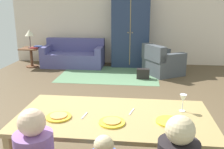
# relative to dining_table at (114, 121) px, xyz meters

# --- Properties ---
(ground_plane) EXTENTS (7.13, 6.79, 0.02)m
(ground_plane) POSITION_rel_dining_table_xyz_m (-0.25, 2.22, -0.71)
(ground_plane) COLOR brown
(back_wall) EXTENTS (7.13, 0.10, 2.70)m
(back_wall) POSITION_rel_dining_table_xyz_m (-0.25, 5.66, 0.65)
(back_wall) COLOR beige
(back_wall) RESTS_ON ground_plane
(dining_table) EXTENTS (1.96, 0.99, 0.76)m
(dining_table) POSITION_rel_dining_table_xyz_m (0.00, 0.00, 0.00)
(dining_table) COLOR #A18651
(dining_table) RESTS_ON ground_plane
(plate_near_man) EXTENTS (0.25, 0.25, 0.02)m
(plate_near_man) POSITION_rel_dining_table_xyz_m (-0.54, -0.12, 0.07)
(plate_near_man) COLOR yellow
(plate_near_man) RESTS_ON dining_table
(pizza_near_man) EXTENTS (0.17, 0.17, 0.01)m
(pizza_near_man) POSITION_rel_dining_table_xyz_m (-0.54, -0.12, 0.09)
(pizza_near_man) COLOR #E59552
(pizza_near_man) RESTS_ON plate_near_man
(plate_near_child) EXTENTS (0.25, 0.25, 0.02)m
(plate_near_child) POSITION_rel_dining_table_xyz_m (0.00, -0.18, 0.07)
(plate_near_child) COLOR yellow
(plate_near_child) RESTS_ON dining_table
(pizza_near_child) EXTENTS (0.17, 0.17, 0.01)m
(pizza_near_child) POSITION_rel_dining_table_xyz_m (0.00, -0.18, 0.09)
(pizza_near_child) COLOR #D0964A
(pizza_near_child) RESTS_ON plate_near_child
(plate_near_woman) EXTENTS (0.25, 0.25, 0.02)m
(plate_near_woman) POSITION_rel_dining_table_xyz_m (0.54, -0.10, 0.07)
(plate_near_woman) COLOR yellow
(plate_near_woman) RESTS_ON dining_table
(wine_glass) EXTENTS (0.07, 0.07, 0.19)m
(wine_glass) POSITION_rel_dining_table_xyz_m (0.71, 0.18, 0.20)
(wine_glass) COLOR silver
(wine_glass) RESTS_ON dining_table
(fork) EXTENTS (0.04, 0.15, 0.01)m
(fork) POSITION_rel_dining_table_xyz_m (-0.29, -0.05, 0.07)
(fork) COLOR silver
(fork) RESTS_ON dining_table
(knife) EXTENTS (0.06, 0.17, 0.01)m
(knife) POSITION_rel_dining_table_xyz_m (0.18, 0.10, 0.07)
(knife) COLOR silver
(knife) RESTS_ON dining_table
(area_rug) EXTENTS (2.60, 1.80, 0.01)m
(area_rug) POSITION_rel_dining_table_xyz_m (-0.57, 4.21, -0.69)
(area_rug) COLOR #59815B
(area_rug) RESTS_ON ground_plane
(couch) EXTENTS (1.82, 0.86, 0.82)m
(couch) POSITION_rel_dining_table_xyz_m (-1.76, 5.07, -0.39)
(couch) COLOR #52508B
(couch) RESTS_ON ground_plane
(armchair) EXTENTS (1.18, 1.18, 0.82)m
(armchair) POSITION_rel_dining_table_xyz_m (0.84, 4.38, -0.38)
(armchair) COLOR #454B51
(armchair) RESTS_ON ground_plane
(armoire) EXTENTS (1.10, 0.59, 2.10)m
(armoire) POSITION_rel_dining_table_xyz_m (-0.05, 5.27, 0.35)
(armoire) COLOR navy
(armoire) RESTS_ON ground_plane
(side_table) EXTENTS (0.56, 0.56, 0.58)m
(side_table) POSITION_rel_dining_table_xyz_m (-3.00, 4.81, -0.32)
(side_table) COLOR brown
(side_table) RESTS_ON ground_plane
(table_lamp) EXTENTS (0.26, 0.26, 0.54)m
(table_lamp) POSITION_rel_dining_table_xyz_m (-3.00, 4.81, 0.31)
(table_lamp) COLOR brown
(table_lamp) RESTS_ON side_table
(book_lower) EXTENTS (0.22, 0.16, 0.03)m
(book_lower) POSITION_rel_dining_table_xyz_m (-2.86, 4.76, -0.10)
(book_lower) COLOR #A32B30
(book_lower) RESTS_ON side_table
(book_upper) EXTENTS (0.22, 0.16, 0.03)m
(book_upper) POSITION_rel_dining_table_xyz_m (-2.79, 4.87, -0.07)
(book_upper) COLOR navy
(book_upper) RESTS_ON book_lower
(handbag) EXTENTS (0.32, 0.16, 0.26)m
(handbag) POSITION_rel_dining_table_xyz_m (0.34, 3.91, -0.57)
(handbag) COLOR black
(handbag) RESTS_ON ground_plane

